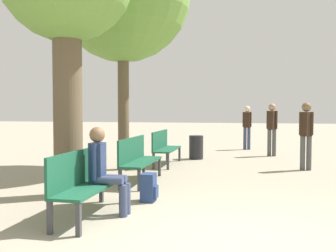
{
  "coord_description": "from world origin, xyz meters",
  "views": [
    {
      "loc": [
        0.21,
        -4.27,
        1.55
      ],
      "look_at": [
        -1.51,
        3.78,
        1.19
      ],
      "focal_mm": 40.0,
      "sensor_mm": 36.0,
      "label": 1
    }
  ],
  "objects": [
    {
      "name": "pedestrian_near",
      "position": [
        1.0,
        8.63,
        1.01
      ],
      "size": [
        0.36,
        0.31,
        1.76
      ],
      "color": "#4C4C4C",
      "rests_on": "ground_plane"
    },
    {
      "name": "bench_row_1",
      "position": [
        -2.09,
        3.35,
        0.55
      ],
      "size": [
        0.47,
        1.76,
        0.96
      ],
      "color": "#195138",
      "rests_on": "ground_plane"
    },
    {
      "name": "person_seated",
      "position": [
        -1.85,
        0.91,
        0.69
      ],
      "size": [
        0.6,
        0.34,
        1.3
      ],
      "color": "#384260",
      "rests_on": "ground_plane"
    },
    {
      "name": "bench_row_0",
      "position": [
        -2.09,
        0.74,
        0.55
      ],
      "size": [
        0.47,
        1.76,
        0.96
      ],
      "color": "#195138",
      "rests_on": "ground_plane"
    },
    {
      "name": "bench_row_2",
      "position": [
        -2.09,
        5.96,
        0.55
      ],
      "size": [
        0.47,
        1.76,
        0.96
      ],
      "color": "#195138",
      "rests_on": "ground_plane"
    },
    {
      "name": "ground_plane",
      "position": [
        0.0,
        0.0,
        0.0
      ],
      "size": [
        80.0,
        80.0,
        0.0
      ],
      "primitive_type": "plane",
      "color": "gray"
    },
    {
      "name": "pedestrian_mid",
      "position": [
        1.67,
        5.8,
        1.0
      ],
      "size": [
        0.35,
        0.31,
        1.74
      ],
      "color": "#4C4C4C",
      "rests_on": "ground_plane"
    },
    {
      "name": "backpack",
      "position": [
        -1.42,
        1.79,
        0.23
      ],
      "size": [
        0.27,
        0.28,
        0.48
      ],
      "color": "navy",
      "rests_on": "ground_plane"
    },
    {
      "name": "pedestrian_far",
      "position": [
        0.18,
        10.56,
        0.97
      ],
      "size": [
        0.34,
        0.25,
        1.7
      ],
      "color": "#384260",
      "rests_on": "ground_plane"
    },
    {
      "name": "trash_bin",
      "position": [
        -1.37,
        7.37,
        0.37
      ],
      "size": [
        0.44,
        0.44,
        0.74
      ],
      "color": "#232328",
      "rests_on": "ground_plane"
    }
  ]
}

